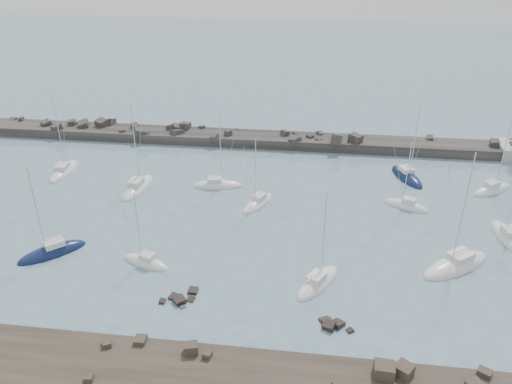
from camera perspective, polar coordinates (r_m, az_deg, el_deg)
ground at (r=63.91m, az=-3.43°, el=-7.06°), size 400.00×400.00×0.00m
rock_cluster_near at (r=57.33m, az=-8.36°, el=-11.88°), size 3.86×3.67×1.19m
rock_cluster_far at (r=54.06m, az=8.62°, el=-14.77°), size 3.79×2.57×1.33m
breakwater at (r=98.33m, az=-3.94°, el=5.91°), size 115.00×7.30×5.14m
sailboat_1 at (r=91.26m, az=-21.08°, el=2.21°), size 3.06×9.25×14.44m
sailboat_2 at (r=68.79m, az=-22.23°, el=-6.43°), size 8.02×7.77×13.65m
sailboat_3 at (r=81.68m, az=-13.35°, el=0.45°), size 3.88×9.65×14.89m
sailboat_4 at (r=80.51m, az=-4.41°, el=0.73°), size 8.34×3.68×12.78m
sailboat_5 at (r=63.43m, az=-12.47°, el=-7.89°), size 6.81×4.06×10.53m
sailboat_6 at (r=74.85m, az=0.21°, el=-1.35°), size 5.28×7.62×11.78m
sailboat_7 at (r=59.14m, az=7.06°, el=-10.29°), size 6.18×8.15×12.69m
sailboat_8 at (r=86.79m, az=16.83°, el=1.63°), size 5.84×9.22×14.07m
sailboat_9 at (r=77.51m, az=16.78°, el=-1.55°), size 7.13×4.76×11.08m
sailboat_10 at (r=74.67m, az=26.75°, el=-4.66°), size 3.64×8.64×13.40m
sailboat_11 at (r=66.10m, az=21.86°, el=-7.82°), size 10.32×8.88×16.46m
sailboat_12 at (r=87.19m, az=25.37°, el=0.19°), size 7.79×6.50×12.61m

